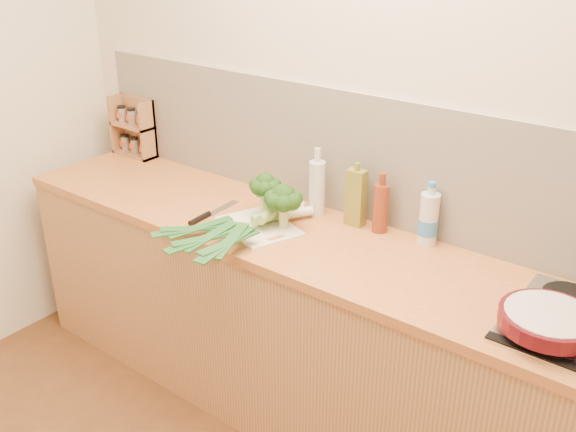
# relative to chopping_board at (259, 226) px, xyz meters

# --- Properties ---
(room_shell) EXTENTS (3.50, 3.50, 3.50)m
(room_shell) POSITION_rel_chopping_board_xyz_m (0.33, 0.35, 0.26)
(room_shell) COLOR beige
(room_shell) RESTS_ON ground
(counter) EXTENTS (3.20, 0.62, 0.90)m
(counter) POSITION_rel_chopping_board_xyz_m (0.33, 0.06, -0.45)
(counter) COLOR tan
(counter) RESTS_ON ground
(chopping_board) EXTENTS (0.40, 0.35, 0.01)m
(chopping_board) POSITION_rel_chopping_board_xyz_m (0.00, 0.00, 0.00)
(chopping_board) COLOR white
(chopping_board) RESTS_ON counter
(broccoli_left) EXTENTS (0.14, 0.14, 0.19)m
(broccoli_left) POSITION_rel_chopping_board_xyz_m (-0.04, 0.10, 0.14)
(broccoli_left) COLOR #B7C573
(broccoli_left) RESTS_ON chopping_board
(broccoli_right) EXTENTS (0.16, 0.16, 0.19)m
(broccoli_right) POSITION_rel_chopping_board_xyz_m (0.09, 0.05, 0.13)
(broccoli_right) COLOR #B7C573
(broccoli_right) RESTS_ON chopping_board
(leek_front) EXTENTS (0.40, 0.61, 0.04)m
(leek_front) POSITION_rel_chopping_board_xyz_m (-0.03, -0.01, 0.03)
(leek_front) COLOR white
(leek_front) RESTS_ON chopping_board
(leek_mid) EXTENTS (0.19, 0.67, 0.04)m
(leek_mid) POSITION_rel_chopping_board_xyz_m (0.01, -0.05, 0.05)
(leek_mid) COLOR white
(leek_mid) RESTS_ON chopping_board
(leek_back) EXTENTS (0.15, 0.67, 0.04)m
(leek_back) POSITION_rel_chopping_board_xyz_m (0.05, -0.06, 0.06)
(leek_back) COLOR white
(leek_back) RESTS_ON chopping_board
(chefs_knife) EXTENTS (0.05, 0.32, 0.02)m
(chefs_knife) POSITION_rel_chopping_board_xyz_m (-0.25, -0.06, 0.00)
(chefs_knife) COLOR silver
(chefs_knife) RESTS_ON counter
(skillet) EXTENTS (0.44, 0.30, 0.05)m
(skillet) POSITION_rel_chopping_board_xyz_m (1.20, -0.06, 0.06)
(skillet) COLOR #510D15
(skillet) RESTS_ON gas_hob
(spice_rack) EXTENTS (0.26, 0.11, 0.32)m
(spice_rack) POSITION_rel_chopping_board_xyz_m (-1.12, 0.30, 0.13)
(spice_rack) COLOR #AB7349
(spice_rack) RESTS_ON counter
(oil_tin) EXTENTS (0.08, 0.05, 0.28)m
(oil_tin) POSITION_rel_chopping_board_xyz_m (0.30, 0.27, 0.12)
(oil_tin) COLOR olive
(oil_tin) RESTS_ON counter
(glass_bottle) EXTENTS (0.07, 0.07, 0.30)m
(glass_bottle) POSITION_rel_chopping_board_xyz_m (0.11, 0.26, 0.12)
(glass_bottle) COLOR silver
(glass_bottle) RESTS_ON counter
(amber_bottle) EXTENTS (0.06, 0.06, 0.26)m
(amber_bottle) POSITION_rel_chopping_board_xyz_m (0.42, 0.28, 0.10)
(amber_bottle) COLOR maroon
(amber_bottle) RESTS_ON counter
(water_bottle) EXTENTS (0.08, 0.08, 0.24)m
(water_bottle) POSITION_rel_chopping_board_xyz_m (0.62, 0.29, 0.10)
(water_bottle) COLOR silver
(water_bottle) RESTS_ON counter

